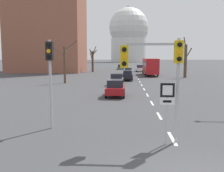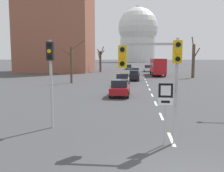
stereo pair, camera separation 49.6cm
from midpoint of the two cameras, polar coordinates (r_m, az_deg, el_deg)
lane_stripe_0 at (r=12.11m, az=14.58°, el=-11.67°), size 0.16×2.00×0.01m
lane_stripe_1 at (r=16.41m, az=12.07°, el=-6.78°), size 0.16×2.00×0.01m
lane_stripe_2 at (r=20.79m, az=10.64°, el=-3.93°), size 0.16×2.00×0.01m
lane_stripe_3 at (r=25.21m, az=9.71°, el=-2.08°), size 0.16×2.00×0.01m
lane_stripe_4 at (r=29.66m, az=9.07°, el=-0.78°), size 0.16×2.00×0.01m
lane_stripe_5 at (r=34.12m, az=8.59°, el=0.19°), size 0.16×2.00×0.01m
lane_stripe_6 at (r=38.59m, az=8.22°, el=0.92°), size 0.16×2.00×0.01m
lane_stripe_7 at (r=43.06m, az=7.93°, el=1.51°), size 0.16×2.00×0.01m
lane_stripe_8 at (r=47.54m, az=7.69°, el=1.99°), size 0.16×2.00×0.01m
traffic_signal_centre_tall at (r=10.93m, az=11.56°, el=4.94°), size 2.69×0.34×4.56m
traffic_signal_near_left at (r=13.39m, az=-12.82°, el=4.28°), size 0.36×0.34×4.65m
route_sign_post at (r=10.85m, az=13.40°, el=-3.65°), size 0.60×0.08×2.72m
sedan_near_left at (r=66.20m, az=8.30°, el=4.01°), size 1.77×4.18×1.76m
sedan_near_right at (r=24.00m, az=2.38°, el=-0.46°), size 1.83×3.84×1.63m
sedan_mid_centre at (r=54.15m, az=5.66°, el=3.38°), size 1.74×3.85×1.50m
sedan_far_left at (r=33.76m, az=2.85°, el=1.54°), size 1.85×4.39×1.59m
sedan_far_right at (r=40.76m, az=5.41°, el=2.46°), size 1.68×4.42×1.68m
sedan_distant_centre at (r=78.09m, az=4.03°, el=4.36°), size 1.93×4.17×1.53m
city_bus at (r=52.96m, az=10.66°, el=4.61°), size 2.66×10.80×3.48m
bare_tree_left_near at (r=64.66m, az=-2.45°, el=5.97°), size 2.23×2.78×6.57m
bare_tree_right_near at (r=48.24m, az=18.39°, el=5.83°), size 1.33×2.29×7.61m
bare_tree_left_far at (r=36.93m, az=-8.86°, el=5.32°), size 3.16×2.32×6.26m
capitol_dome at (r=202.51m, az=6.02°, el=11.54°), size 31.14×31.14×43.99m
apartment_block_left at (r=67.95m, az=-12.41°, el=13.09°), size 18.00×14.00×23.30m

